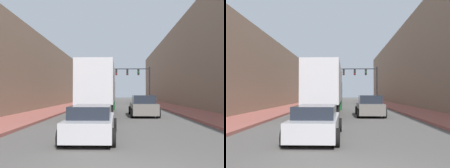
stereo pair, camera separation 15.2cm
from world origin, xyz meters
TOP-DOWN VIEW (x-y plane):
  - sidewalk_right at (6.62, 30.00)m, footprint 3.41×80.00m
  - sidewalk_left at (-6.62, 30.00)m, footprint 3.41×80.00m
  - building_right at (11.33, 30.00)m, footprint 6.00×80.00m
  - building_left at (-11.33, 30.00)m, footprint 6.00×80.00m
  - semi_truck at (-1.63, 16.92)m, footprint 2.43×13.86m
  - sedan_car at (-1.17, 5.12)m, footprint 1.98×4.70m
  - suv_car at (1.90, 14.84)m, footprint 2.14×4.54m
  - traffic_signal_gantry at (2.83, 33.14)m, footprint 6.88×0.35m

SIDE VIEW (x-z plane):
  - sidewalk_right at x=6.62m, z-range 0.00..0.15m
  - sidewalk_left at x=-6.62m, z-range 0.00..0.15m
  - sedan_car at x=-1.17m, z-range -0.02..1.31m
  - suv_car at x=1.90m, z-range -0.04..1.61m
  - semi_truck at x=-1.63m, z-range 0.28..4.28m
  - building_left at x=-11.33m, z-range 0.00..8.09m
  - traffic_signal_gantry at x=2.83m, z-range 1.29..7.13m
  - building_right at x=11.33m, z-range 0.00..11.83m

